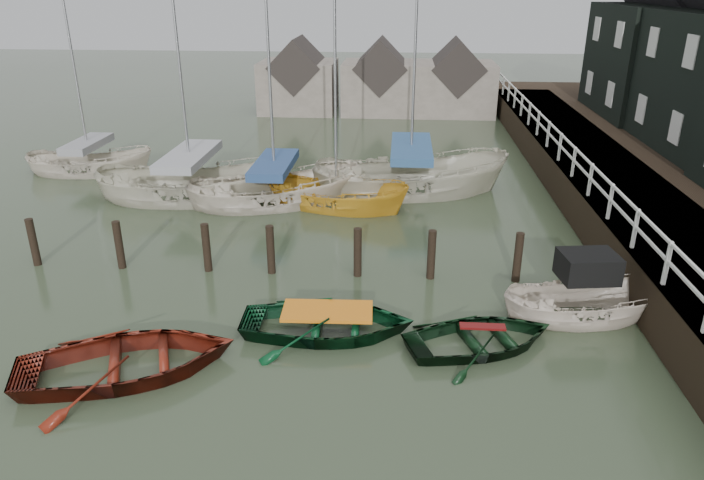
# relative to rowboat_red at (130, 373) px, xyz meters

# --- Properties ---
(ground) EXTENTS (120.00, 120.00, 0.00)m
(ground) POSITION_rel_rowboat_red_xyz_m (3.21, 2.00, 0.00)
(ground) COLOR #2D3924
(ground) RESTS_ON ground
(pier) EXTENTS (3.04, 32.00, 2.70)m
(pier) POSITION_rel_rowboat_red_xyz_m (12.68, 12.00, 0.71)
(pier) COLOR black
(pier) RESTS_ON ground
(mooring_pilings) EXTENTS (13.72, 0.22, 1.80)m
(mooring_pilings) POSITION_rel_rowboat_red_xyz_m (2.09, 5.00, 0.50)
(mooring_pilings) COLOR black
(mooring_pilings) RESTS_ON ground
(far_sheds) EXTENTS (14.00, 4.08, 4.39)m
(far_sheds) POSITION_rel_rowboat_red_xyz_m (4.04, 28.00, 1.86)
(far_sheds) COLOR #665B51
(far_sheds) RESTS_ON ground
(rowboat_red) EXTENTS (5.21, 4.50, 0.91)m
(rowboat_red) POSITION_rel_rowboat_red_xyz_m (0.00, 0.00, 0.00)
(rowboat_red) COLOR #5C180D
(rowboat_red) RESTS_ON ground
(rowboat_green) EXTENTS (4.07, 2.99, 0.82)m
(rowboat_green) POSITION_rel_rowboat_red_xyz_m (3.93, 1.92, 0.00)
(rowboat_green) COLOR #083118
(rowboat_green) RESTS_ON ground
(rowboat_dkgreen) EXTENTS (4.07, 3.47, 0.71)m
(rowboat_dkgreen) POSITION_rel_rowboat_red_xyz_m (7.40, 1.60, 0.00)
(rowboat_dkgreen) COLOR black
(rowboat_dkgreen) RESTS_ON ground
(motorboat) EXTENTS (4.16, 2.04, 2.39)m
(motorboat) POSITION_rel_rowboat_red_xyz_m (9.99, 3.08, 0.11)
(motorboat) COLOR beige
(motorboat) RESTS_ON ground
(sailboat_a) EXTENTS (7.27, 3.19, 12.29)m
(sailboat_a) POSITION_rel_rowboat_red_xyz_m (-2.17, 11.07, 0.06)
(sailboat_a) COLOR beige
(sailboat_a) RESTS_ON ground
(sailboat_b) EXTENTS (6.74, 4.25, 10.64)m
(sailboat_b) POSITION_rel_rowboat_red_xyz_m (1.01, 10.79, 0.06)
(sailboat_b) COLOR beige
(sailboat_b) RESTS_ON ground
(sailboat_c) EXTENTS (5.73, 3.49, 10.83)m
(sailboat_c) POSITION_rel_rowboat_red_xyz_m (3.26, 10.59, 0.02)
(sailboat_c) COLOR gold
(sailboat_c) RESTS_ON ground
(sailboat_d) EXTENTS (7.81, 3.89, 12.12)m
(sailboat_d) POSITION_rel_rowboat_red_xyz_m (5.90, 12.48, 0.06)
(sailboat_d) COLOR beige
(sailboat_d) RESTS_ON ground
(sailboat_e) EXTENTS (5.44, 2.39, 9.92)m
(sailboat_e) POSITION_rel_rowboat_red_xyz_m (-7.49, 14.02, 0.07)
(sailboat_e) COLOR beige
(sailboat_e) RESTS_ON ground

